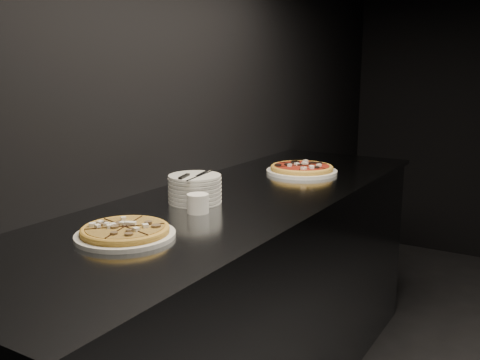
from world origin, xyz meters
The scene contains 7 objects.
wall_left centered at (-2.50, 0.00, 1.40)m, with size 0.02×5.00×2.80m, color black.
counter centered at (-2.13, 0.00, 0.46)m, with size 0.74×2.44×0.92m.
pizza_mushroom centered at (-2.14, -0.62, 0.94)m, with size 0.33×0.33×0.04m.
pizza_tomato centered at (-2.11, 0.57, 0.94)m, with size 0.35×0.35×0.04m.
plate_stack centered at (-2.22, -0.16, 0.97)m, with size 0.20×0.20×0.11m.
cutlery centered at (-2.21, -0.18, 1.03)m, with size 0.07×0.22×0.01m.
ramekin centered at (-2.12, -0.28, 0.96)m, with size 0.08×0.08×0.07m.
Camera 1 is at (-1.04, -1.76, 1.43)m, focal length 40.00 mm.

